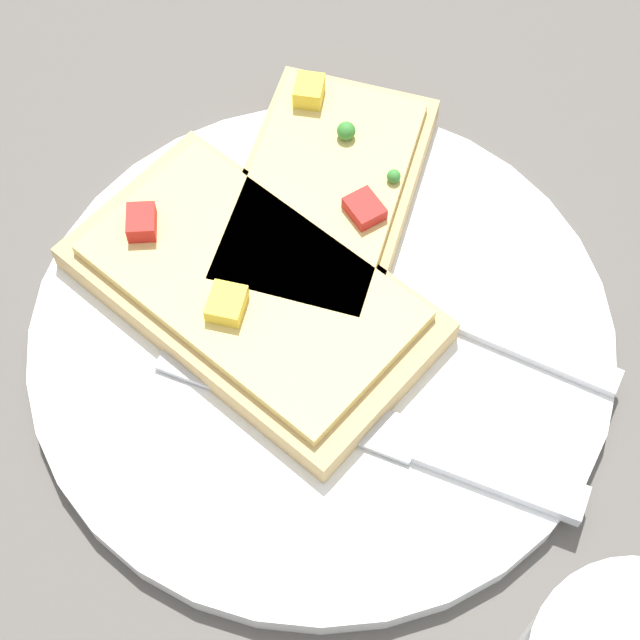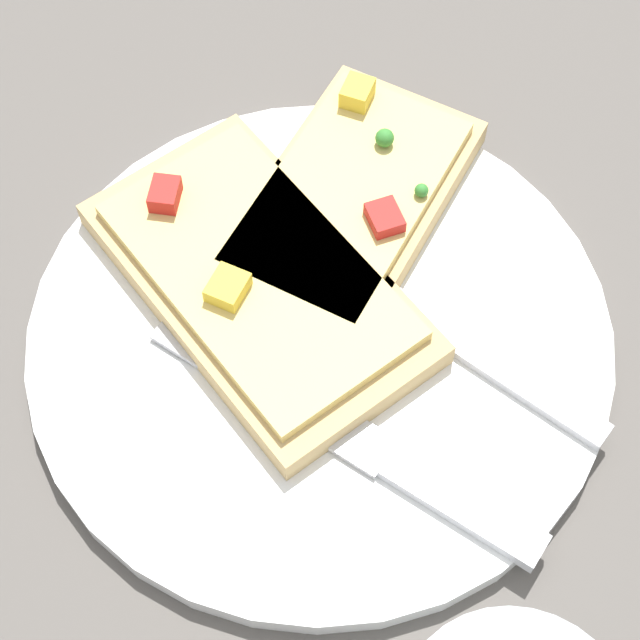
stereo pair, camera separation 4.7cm
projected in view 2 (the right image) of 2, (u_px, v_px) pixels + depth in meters
ground_plane at (320, 343)px, 0.49m from camera, size 4.00×4.00×0.00m
plate at (320, 337)px, 0.49m from camera, size 0.27×0.27×0.01m
fork at (388, 304)px, 0.49m from camera, size 0.11×0.19×0.01m
knife at (372, 450)px, 0.45m from camera, size 0.09×0.19×0.01m
pizza_slice_main at (258, 279)px, 0.49m from camera, size 0.18×0.19×0.03m
pizza_slice_corner at (359, 202)px, 0.51m from camera, size 0.16×0.12×0.03m
crumb_scatter at (341, 286)px, 0.49m from camera, size 0.11×0.03×0.01m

